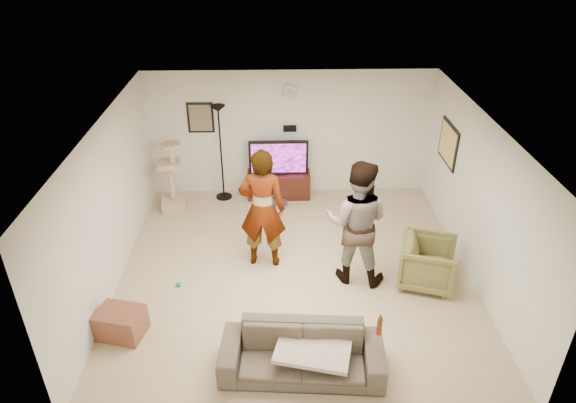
{
  "coord_description": "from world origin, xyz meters",
  "views": [
    {
      "loc": [
        -0.29,
        -6.53,
        5.03
      ],
      "look_at": [
        -0.1,
        0.2,
        1.18
      ],
      "focal_mm": 31.84,
      "sensor_mm": 36.0,
      "label": 1
    }
  ],
  "objects_px": {
    "tv": "(278,157)",
    "beer_bottle": "(380,326)",
    "tv_stand": "(279,185)",
    "armchair": "(428,262)",
    "cat_tree": "(170,176)",
    "person_right": "(357,223)",
    "person_left": "(262,209)",
    "side_table": "(121,323)",
    "sofa": "(302,353)",
    "floor_lamp": "(221,154)"
  },
  "relations": [
    {
      "from": "sofa",
      "to": "side_table",
      "type": "bearing_deg",
      "value": 168.26
    },
    {
      "from": "armchair",
      "to": "person_right",
      "type": "bearing_deg",
      "value": 98.23
    },
    {
      "from": "person_right",
      "to": "beer_bottle",
      "type": "distance_m",
      "value": 1.89
    },
    {
      "from": "sofa",
      "to": "side_table",
      "type": "xyz_separation_m",
      "value": [
        -2.41,
        0.69,
        -0.09
      ]
    },
    {
      "from": "tv_stand",
      "to": "armchair",
      "type": "xyz_separation_m",
      "value": [
        2.23,
        -2.82,
        0.12
      ]
    },
    {
      "from": "side_table",
      "to": "tv",
      "type": "bearing_deg",
      "value": 60.35
    },
    {
      "from": "sofa",
      "to": "beer_bottle",
      "type": "bearing_deg",
      "value": 4.35
    },
    {
      "from": "beer_bottle",
      "to": "side_table",
      "type": "bearing_deg",
      "value": 168.23
    },
    {
      "from": "cat_tree",
      "to": "sofa",
      "type": "height_order",
      "value": "cat_tree"
    },
    {
      "from": "person_left",
      "to": "cat_tree",
      "type": "bearing_deg",
      "value": -39.61
    },
    {
      "from": "tv",
      "to": "cat_tree",
      "type": "height_order",
      "value": "cat_tree"
    },
    {
      "from": "tv",
      "to": "beer_bottle",
      "type": "relative_size",
      "value": 4.61
    },
    {
      "from": "person_right",
      "to": "person_left",
      "type": "bearing_deg",
      "value": -0.65
    },
    {
      "from": "tv_stand",
      "to": "cat_tree",
      "type": "bearing_deg",
      "value": -168.25
    },
    {
      "from": "sofa",
      "to": "beer_bottle",
      "type": "height_order",
      "value": "beer_bottle"
    },
    {
      "from": "floor_lamp",
      "to": "person_left",
      "type": "height_order",
      "value": "person_left"
    },
    {
      "from": "cat_tree",
      "to": "armchair",
      "type": "relative_size",
      "value": 1.68
    },
    {
      "from": "person_left",
      "to": "sofa",
      "type": "height_order",
      "value": "person_left"
    },
    {
      "from": "tv_stand",
      "to": "person_left",
      "type": "xyz_separation_m",
      "value": [
        -0.27,
        -2.22,
        0.75
      ]
    },
    {
      "from": "floor_lamp",
      "to": "armchair",
      "type": "relative_size",
      "value": 2.32
    },
    {
      "from": "sofa",
      "to": "armchair",
      "type": "distance_m",
      "value": 2.62
    },
    {
      "from": "beer_bottle",
      "to": "armchair",
      "type": "height_order",
      "value": "beer_bottle"
    },
    {
      "from": "tv",
      "to": "cat_tree",
      "type": "relative_size",
      "value": 0.83
    },
    {
      "from": "tv_stand",
      "to": "person_left",
      "type": "bearing_deg",
      "value": -97.04
    },
    {
      "from": "person_left",
      "to": "person_right",
      "type": "height_order",
      "value": "person_left"
    },
    {
      "from": "cat_tree",
      "to": "sofa",
      "type": "xyz_separation_m",
      "value": [
        2.27,
        -4.09,
        -0.4
      ]
    },
    {
      "from": "tv_stand",
      "to": "person_right",
      "type": "height_order",
      "value": "person_right"
    },
    {
      "from": "person_left",
      "to": "tv",
      "type": "bearing_deg",
      "value": -91.1
    },
    {
      "from": "armchair",
      "to": "side_table",
      "type": "distance_m",
      "value": 4.52
    },
    {
      "from": "person_right",
      "to": "side_table",
      "type": "bearing_deg",
      "value": 35.7
    },
    {
      "from": "person_right",
      "to": "tv",
      "type": "bearing_deg",
      "value": -50.69
    },
    {
      "from": "tv",
      "to": "side_table",
      "type": "xyz_separation_m",
      "value": [
        -2.17,
        -3.82,
        -0.66
      ]
    },
    {
      "from": "tv_stand",
      "to": "floor_lamp",
      "type": "bearing_deg",
      "value": -179.15
    },
    {
      "from": "side_table",
      "to": "person_left",
      "type": "bearing_deg",
      "value": 40.06
    },
    {
      "from": "person_left",
      "to": "side_table",
      "type": "distance_m",
      "value": 2.61
    },
    {
      "from": "person_right",
      "to": "side_table",
      "type": "xyz_separation_m",
      "value": [
        -3.31,
        -1.17,
        -0.8
      ]
    },
    {
      "from": "floor_lamp",
      "to": "tv_stand",
      "type": "bearing_deg",
      "value": 0.85
    },
    {
      "from": "cat_tree",
      "to": "beer_bottle",
      "type": "distance_m",
      "value": 5.19
    },
    {
      "from": "tv_stand",
      "to": "floor_lamp",
      "type": "distance_m",
      "value": 1.31
    },
    {
      "from": "cat_tree",
      "to": "person_right",
      "type": "bearing_deg",
      "value": -35.04
    },
    {
      "from": "tv_stand",
      "to": "beer_bottle",
      "type": "bearing_deg",
      "value": -75.65
    },
    {
      "from": "beer_bottle",
      "to": "armchair",
      "type": "bearing_deg",
      "value": 57.49
    },
    {
      "from": "person_left",
      "to": "side_table",
      "type": "bearing_deg",
      "value": 46.0
    },
    {
      "from": "person_left",
      "to": "person_right",
      "type": "xyz_separation_m",
      "value": [
        1.41,
        -0.43,
        -0.01
      ]
    },
    {
      "from": "person_left",
      "to": "floor_lamp",
      "type": "bearing_deg",
      "value": -63.41
    },
    {
      "from": "tv_stand",
      "to": "side_table",
      "type": "height_order",
      "value": "tv_stand"
    },
    {
      "from": "person_left",
      "to": "armchair",
      "type": "height_order",
      "value": "person_left"
    },
    {
      "from": "floor_lamp",
      "to": "person_right",
      "type": "distance_m",
      "value": 3.45
    },
    {
      "from": "cat_tree",
      "to": "armchair",
      "type": "height_order",
      "value": "cat_tree"
    },
    {
      "from": "cat_tree",
      "to": "person_right",
      "type": "xyz_separation_m",
      "value": [
        3.17,
        -2.22,
        0.31
      ]
    }
  ]
}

